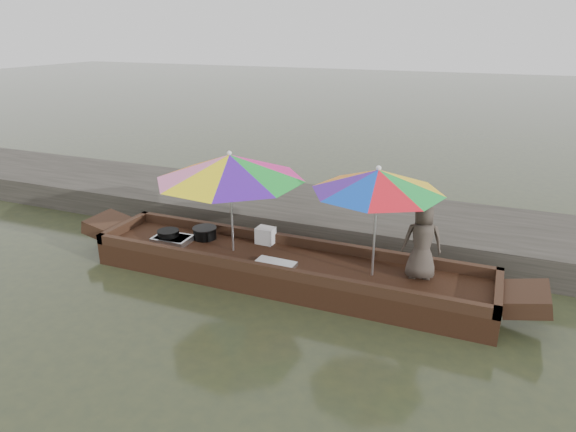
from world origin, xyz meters
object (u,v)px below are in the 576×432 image
at_px(charcoal_grill, 205,233).
at_px(vendor, 422,241).
at_px(boat_hull, 285,270).
at_px(tray_crayfish, 172,239).
at_px(umbrella_bow, 231,202).
at_px(umbrella_stern, 375,223).
at_px(cooking_pot, 168,236).
at_px(supply_bag, 266,235).
at_px(tray_scallop, 273,266).

height_order(charcoal_grill, vendor, vendor).
xyz_separation_m(boat_hull, tray_crayfish, (-1.92, -0.08, 0.22)).
distance_m(boat_hull, umbrella_bow, 1.29).
xyz_separation_m(charcoal_grill, umbrella_stern, (2.81, -0.25, 0.69)).
distance_m(cooking_pot, tray_crayfish, 0.09).
bearing_deg(charcoal_grill, cooking_pot, -146.83).
distance_m(supply_bag, umbrella_stern, 1.99).
xyz_separation_m(charcoal_grill, supply_bag, (0.99, 0.20, 0.04)).
relative_size(tray_scallop, supply_bag, 2.08).
xyz_separation_m(cooking_pot, supply_bag, (1.47, 0.52, 0.04)).
height_order(cooking_pot, umbrella_stern, umbrella_stern).
height_order(tray_scallop, umbrella_bow, umbrella_bow).
distance_m(cooking_pot, tray_scallop, 1.96).
bearing_deg(umbrella_bow, boat_hull, 0.00).
bearing_deg(boat_hull, cooking_pot, -178.06).
bearing_deg(tray_scallop, umbrella_stern, 12.96).
relative_size(charcoal_grill, vendor, 0.34).
height_order(cooking_pot, supply_bag, supply_bag).
distance_m(charcoal_grill, vendor, 3.45).
bearing_deg(tray_crayfish, supply_bag, 21.07).
height_order(boat_hull, umbrella_stern, umbrella_stern).
distance_m(tray_scallop, supply_bag, 0.90).
bearing_deg(vendor, umbrella_bow, -8.64).
distance_m(boat_hull, charcoal_grill, 1.56).
bearing_deg(umbrella_stern, charcoal_grill, 175.00).
bearing_deg(charcoal_grill, supply_bag, 11.67).
height_order(umbrella_bow, umbrella_stern, same).
height_order(tray_crayfish, supply_bag, supply_bag).
distance_m(supply_bag, vendor, 2.48).
bearing_deg(tray_crayfish, tray_scallop, -6.94).
bearing_deg(tray_crayfish, charcoal_grill, 39.56).
height_order(tray_crayfish, tray_scallop, tray_crayfish).
xyz_separation_m(umbrella_bow, umbrella_stern, (2.16, 0.00, 0.00)).
bearing_deg(cooking_pot, umbrella_stern, 1.18).
xyz_separation_m(cooking_pot, vendor, (3.90, 0.25, 0.45)).
height_order(supply_bag, umbrella_stern, umbrella_stern).
height_order(tray_scallop, vendor, vendor).
distance_m(tray_crayfish, charcoal_grill, 0.52).
bearing_deg(supply_bag, tray_scallop, -58.00).
xyz_separation_m(cooking_pot, umbrella_stern, (3.29, 0.07, 0.68)).
bearing_deg(umbrella_stern, vendor, 16.66).
bearing_deg(umbrella_bow, umbrella_stern, 0.00).
bearing_deg(tray_crayfish, umbrella_stern, 1.50).
relative_size(boat_hull, cooking_pot, 17.33).
xyz_separation_m(tray_scallop, umbrella_stern, (1.35, 0.31, 0.74)).
height_order(tray_scallop, supply_bag, supply_bag).
bearing_deg(umbrella_stern, cooking_pot, -178.82).
relative_size(tray_scallop, charcoal_grill, 1.59).
relative_size(boat_hull, tray_crayfish, 10.19).
height_order(vendor, umbrella_stern, umbrella_stern).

